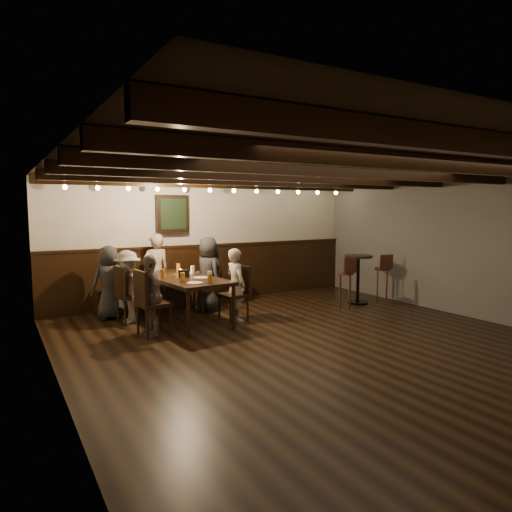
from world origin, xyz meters
TOP-DOWN VIEW (x-y plane):
  - room at (-0.29, 2.21)m, footprint 7.00×7.00m
  - dining_table at (-1.13, 2.06)m, footprint 1.09×2.06m
  - chair_left_near at (-1.89, 2.43)m, footprint 0.46×0.46m
  - chair_left_far at (-1.80, 1.53)m, footprint 0.49×0.49m
  - chair_right_near at (-0.47, 2.58)m, footprint 0.43×0.43m
  - chair_right_far at (-0.37, 1.68)m, footprint 0.46×0.46m
  - person_bench_left at (-2.12, 2.86)m, footprint 0.65×0.46m
  - person_bench_centre at (-1.24, 3.10)m, footprint 0.54×0.39m
  - person_bench_right at (-0.33, 3.05)m, footprint 0.63×0.51m
  - person_left_near at (-1.92, 2.42)m, footprint 0.52×0.81m
  - person_left_far at (-1.83, 1.53)m, footprint 0.36×0.72m
  - person_right_near at (-0.43, 2.58)m, footprint 0.49×0.70m
  - person_right_far at (-0.34, 1.69)m, footprint 0.33×0.47m
  - pint_a at (-1.48, 2.72)m, footprint 0.07×0.07m
  - pint_b at (-0.95, 2.73)m, footprint 0.07×0.07m
  - pint_c at (-1.44, 2.12)m, footprint 0.07×0.07m
  - pint_d at (-0.85, 2.29)m, footprint 0.07×0.07m
  - pint_e at (-1.30, 1.59)m, footprint 0.07×0.07m
  - pint_f at (-0.88, 1.53)m, footprint 0.07×0.07m
  - pint_g at (-1.00, 1.27)m, footprint 0.07×0.07m
  - plate_near at (-1.21, 1.34)m, footprint 0.24×0.24m
  - plate_far at (-0.92, 1.78)m, footprint 0.24×0.24m
  - condiment_caddy at (-1.13, 2.01)m, footprint 0.15×0.10m
  - candle at (-1.04, 2.37)m, footprint 0.05×0.05m
  - high_top_table at (2.35, 1.69)m, footprint 0.54×0.54m
  - bar_stool_left at (1.85, 1.49)m, footprint 0.30×0.32m
  - bar_stool_right at (2.85, 1.54)m, footprint 0.32×0.34m

SIDE VIEW (x-z plane):
  - chair_right_near at x=-0.47m, z-range -0.17..0.69m
  - chair_right_far at x=-0.37m, z-range -0.18..0.74m
  - chair_left_near at x=-1.89m, z-range -0.18..0.74m
  - chair_left_far at x=-1.80m, z-range -0.19..0.78m
  - bar_stool_left at x=1.85m, z-range -0.12..0.84m
  - bar_stool_right at x=2.85m, z-range -0.12..0.84m
  - person_left_near at x=-1.92m, z-range 0.00..1.19m
  - person_left_far at x=-1.83m, z-range 0.00..1.19m
  - person_bench_right at x=-0.33m, z-range 0.00..1.20m
  - person_right_far at x=-0.34m, z-range 0.00..1.20m
  - person_bench_left at x=-2.12m, z-range 0.00..1.24m
  - high_top_table at x=2.35m, z-range 0.15..1.10m
  - person_right_near at x=-0.43m, z-range 0.00..1.34m
  - dining_table at x=-1.13m, z-range 0.31..1.05m
  - person_bench_centre at x=-1.24m, z-range 0.00..1.40m
  - plate_near at x=-1.21m, z-range 0.74..0.76m
  - plate_far at x=-0.92m, z-range 0.74..0.76m
  - candle at x=-1.04m, z-range 0.74..0.79m
  - condiment_caddy at x=-1.13m, z-range 0.74..0.86m
  - pint_a at x=-1.48m, z-range 0.74..0.88m
  - pint_b at x=-0.95m, z-range 0.74..0.88m
  - pint_c at x=-1.44m, z-range 0.74..0.88m
  - pint_d at x=-0.85m, z-range 0.74..0.88m
  - pint_e at x=-1.30m, z-range 0.74..0.88m
  - pint_f at x=-0.88m, z-range 0.74..0.88m
  - pint_g at x=-1.00m, z-range 0.74..0.88m
  - room at x=-0.29m, z-range -2.43..4.57m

